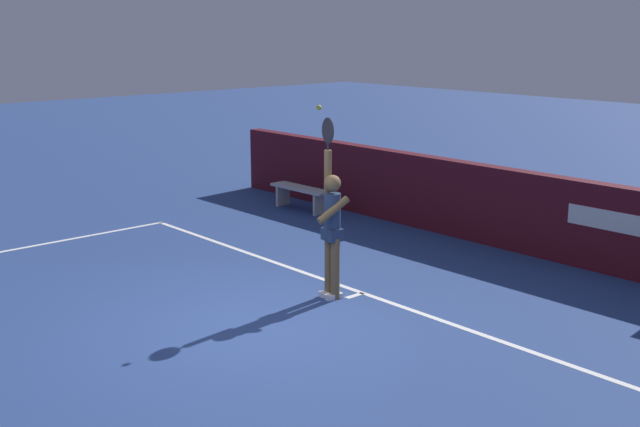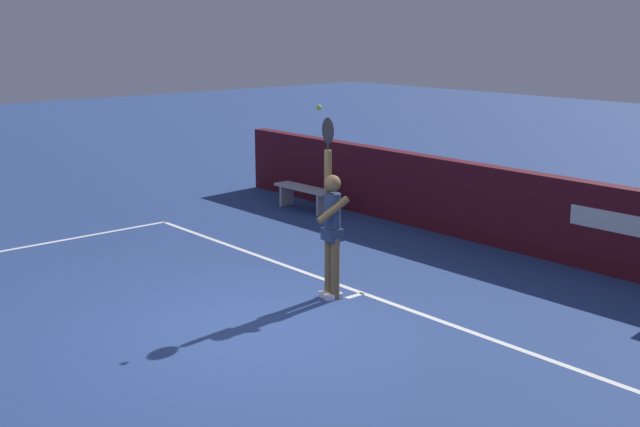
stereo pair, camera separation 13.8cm
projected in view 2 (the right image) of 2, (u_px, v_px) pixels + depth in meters
name	position (u px, v px, depth m)	size (l,w,h in m)	color
ground_plane	(252.00, 326.00, 9.58)	(60.00, 60.00, 0.00)	navy
court_lines	(184.00, 347.00, 8.97)	(10.64, 5.75, 0.00)	white
back_wall	(514.00, 210.00, 12.73)	(13.59, 0.27, 1.30)	#49101B
tennis_player	(332.00, 225.00, 10.38)	(0.44, 0.49, 2.39)	brown
tennis_ball	(319.00, 108.00, 10.10)	(0.07, 0.07, 0.07)	#C9DB36
courtside_bench_far	(304.00, 192.00, 15.54)	(1.45, 0.39, 0.45)	#ACB2B0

